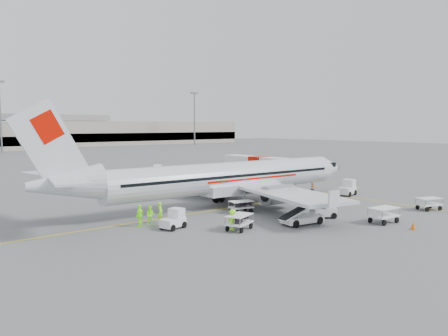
{
  "coord_description": "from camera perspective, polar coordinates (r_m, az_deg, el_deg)",
  "views": [
    {
      "loc": [
        -28.84,
        -32.76,
        8.16
      ],
      "look_at": [
        0.0,
        2.0,
        3.8
      ],
      "focal_mm": 35.0,
      "sensor_mm": 36.0,
      "label": 1
    }
  ],
  "objects": [
    {
      "name": "cart_loaded_a",
      "position": [
        41.36,
        2.26,
        -5.07
      ],
      "size": [
        2.38,
        1.7,
        1.13
      ],
      "primitive_type": null,
      "rotation": [
        0.0,
        0.0,
        -0.21
      ],
      "color": "white",
      "rests_on": "ground"
    },
    {
      "name": "tug_mid",
      "position": [
        39.98,
        12.87,
        -5.21
      ],
      "size": [
        2.44,
        2.06,
        1.63
      ],
      "primitive_type": null,
      "rotation": [
        0.0,
        0.0,
        -0.49
      ],
      "color": "white",
      "rests_on": "ground"
    },
    {
      "name": "cone_port",
      "position": [
        62.82,
        -6.95,
        -1.72
      ],
      "size": [
        0.35,
        0.35,
        0.58
      ],
      "primitive_type": "cone",
      "color": "#DF5A0A",
      "rests_on": "ground"
    },
    {
      "name": "crew_d",
      "position": [
        36.3,
        -10.94,
        -6.11
      ],
      "size": [
        1.14,
        0.92,
        1.82
      ],
      "primitive_type": "imported",
      "rotation": [
        0.0,
        0.0,
        3.67
      ],
      "color": "#89F91E",
      "rests_on": "ground"
    },
    {
      "name": "stripe_lead",
      "position": [
        44.4,
        1.65,
        -5.07
      ],
      "size": [
        44.0,
        0.2,
        0.01
      ],
      "primitive_type": "cube",
      "color": "yellow",
      "rests_on": "ground"
    },
    {
      "name": "cone_stbd",
      "position": [
        37.84,
        23.48,
        -6.9
      ],
      "size": [
        0.4,
        0.4,
        0.65
      ],
      "primitive_type": "cone",
      "color": "#DF5A0A",
      "rests_on": "ground"
    },
    {
      "name": "cart_empty_b",
      "position": [
        47.04,
        25.2,
        -4.26
      ],
      "size": [
        2.63,
        2.05,
        1.2
      ],
      "primitive_type": null,
      "rotation": [
        0.0,
        0.0,
        -0.33
      ],
      "color": "white",
      "rests_on": "ground"
    },
    {
      "name": "stripe_cross",
      "position": [
        50.14,
        20.07,
        -4.18
      ],
      "size": [
        0.2,
        20.0,
        0.01
      ],
      "primitive_type": "cube",
      "color": "yellow",
      "rests_on": "ground"
    },
    {
      "name": "mast_center",
      "position": [
        154.53,
        -27.19,
        5.97
      ],
      "size": [
        3.2,
        1.2,
        22.0
      ],
      "primitive_type": null,
      "color": "slate",
      "rests_on": "ground"
    },
    {
      "name": "cone_nose",
      "position": [
        59.25,
        11.59,
        -2.2
      ],
      "size": [
        0.4,
        0.4,
        0.65
      ],
      "primitive_type": "cone",
      "color": "#DF5A0A",
      "rests_on": "ground"
    },
    {
      "name": "tug_fore",
      "position": [
        53.36,
        15.78,
        -2.49
      ],
      "size": [
        2.63,
        1.85,
        1.85
      ],
      "primitive_type": null,
      "rotation": [
        0.0,
        0.0,
        0.21
      ],
      "color": "white",
      "rests_on": "ground"
    },
    {
      "name": "crew_a",
      "position": [
        37.27,
        -8.32,
        -5.78
      ],
      "size": [
        0.75,
        0.78,
        1.8
      ],
      "primitive_type": "imported",
      "rotation": [
        0.0,
        0.0,
        0.9
      ],
      "color": "#89F91E",
      "rests_on": "ground"
    },
    {
      "name": "tug_aft",
      "position": [
        35.17,
        -6.7,
        -6.62
      ],
      "size": [
        2.29,
        1.71,
        1.58
      ],
      "primitive_type": null,
      "rotation": [
        0.0,
        0.0,
        0.29
      ],
      "color": "white",
      "rests_on": "ground"
    },
    {
      "name": "crew_c",
      "position": [
        34.47,
        1.13,
        -6.76
      ],
      "size": [
        0.7,
        1.12,
        1.66
      ],
      "primitive_type": "imported",
      "rotation": [
        0.0,
        0.0,
        1.49
      ],
      "color": "#89F91E",
      "rests_on": "ground"
    },
    {
      "name": "aircraft",
      "position": [
        44.52,
        0.93,
        1.47
      ],
      "size": [
        37.81,
        30.34,
        10.05
      ],
      "primitive_type": null,
      "rotation": [
        0.0,
        0.0,
        -0.05
      ],
      "color": "silver",
      "rests_on": "ground"
    },
    {
      "name": "parking_garage",
      "position": [
        200.14,
        -24.16,
        4.7
      ],
      "size": [
        62.0,
        24.0,
        14.0
      ],
      "primitive_type": null,
      "color": "slate",
      "rests_on": "ground"
    },
    {
      "name": "cart_loaded_b",
      "position": [
        34.56,
        2.01,
        -7.1
      ],
      "size": [
        2.71,
        2.16,
        1.24
      ],
      "primitive_type": null,
      "rotation": [
        0.0,
        0.0,
        0.37
      ],
      "color": "white",
      "rests_on": "ground"
    },
    {
      "name": "jet_bridge",
      "position": [
        58.08,
        4.66,
        -0.52
      ],
      "size": [
        3.58,
        15.92,
        4.15
      ],
      "primitive_type": null,
      "rotation": [
        0.0,
        0.0,
        0.04
      ],
      "color": "white",
      "rests_on": "ground"
    },
    {
      "name": "mast_east",
      "position": [
        185.96,
        -3.88,
        6.38
      ],
      "size": [
        3.2,
        1.2,
        22.0
      ],
      "primitive_type": null,
      "color": "slate",
      "rests_on": "ground"
    },
    {
      "name": "ground",
      "position": [
        44.4,
        1.65,
        -5.08
      ],
      "size": [
        360.0,
        360.0,
        0.0
      ],
      "primitive_type": "plane",
      "color": "#56595B"
    },
    {
      "name": "terminal_east",
      "position": [
        203.41,
        -10.64,
        4.53
      ],
      "size": [
        90.0,
        26.0,
        10.0
      ],
      "primitive_type": null,
      "color": "gray",
      "rests_on": "ground"
    },
    {
      "name": "crew_b",
      "position": [
        36.82,
        -9.58,
        -6.1
      ],
      "size": [
        0.98,
        0.95,
        1.59
      ],
      "primitive_type": "imported",
      "rotation": [
        0.0,
        0.0,
        -0.68
      ],
      "color": "#89F91E",
      "rests_on": "ground"
    },
    {
      "name": "cart_empty_a",
      "position": [
        39.37,
        20.13,
        -5.8
      ],
      "size": [
        2.66,
        1.68,
        1.34
      ],
      "primitive_type": null,
      "rotation": [
        0.0,
        0.0,
        -0.07
      ],
      "color": "white",
      "rests_on": "ground"
    },
    {
      "name": "belt_loader",
      "position": [
        36.92,
        10.21,
        -5.3
      ],
      "size": [
        4.99,
        2.51,
        2.58
      ],
      "primitive_type": null,
      "rotation": [
        0.0,
        0.0,
        -0.16
      ],
      "color": "white",
      "rests_on": "ground"
    }
  ]
}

